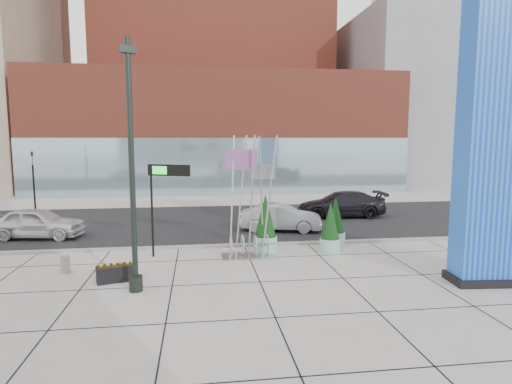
{
  "coord_description": "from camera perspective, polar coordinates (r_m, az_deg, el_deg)",
  "views": [
    {
      "loc": [
        -1.06,
        -15.18,
        4.95
      ],
      "look_at": [
        1.27,
        2.0,
        2.78
      ],
      "focal_mm": 30.0,
      "sensor_mm": 36.0,
      "label": 1
    }
  ],
  "objects": [
    {
      "name": "tower_podium",
      "position": [
        42.24,
        -4.96,
        7.87
      ],
      "size": [
        34.0,
        10.0,
        11.0
      ],
      "primitive_type": "cube",
      "color": "#9A3E2C",
      "rests_on": "ground"
    },
    {
      "name": "round_planter_west",
      "position": [
        18.66,
        1.26,
        -4.41
      ],
      "size": [
        1.03,
        1.03,
        2.57
      ],
      "color": "#94C7BF",
      "rests_on": "ground"
    },
    {
      "name": "curb_edge",
      "position": [
        19.82,
        -4.45,
        -7.16
      ],
      "size": [
        80.0,
        0.3,
        0.12
      ],
      "primitive_type": "cube",
      "color": "gray",
      "rests_on": "ground"
    },
    {
      "name": "street_asphalt",
      "position": [
        25.68,
        -5.22,
        -3.98
      ],
      "size": [
        80.0,
        12.0,
        0.02
      ],
      "primitive_type": "cube",
      "color": "black",
      "rests_on": "ground"
    },
    {
      "name": "car_dark_east",
      "position": [
        27.6,
        11.25,
        -1.63
      ],
      "size": [
        5.63,
        2.47,
        1.61
      ],
      "primitive_type": "imported",
      "rotation": [
        0.0,
        0.0,
        -1.61
      ],
      "color": "black",
      "rests_on": "ground"
    },
    {
      "name": "car_silver_mid",
      "position": [
        23.06,
        3.32,
        -3.45
      ],
      "size": [
        4.6,
        2.54,
        1.44
      ],
      "primitive_type": "imported",
      "rotation": [
        0.0,
        0.0,
        1.32
      ],
      "color": "#A9ABB1",
      "rests_on": "ground"
    },
    {
      "name": "building_grey_parking",
      "position": [
        54.54,
        22.48,
        10.87
      ],
      "size": [
        20.0,
        18.0,
        18.0
      ],
      "primitive_type": "cube",
      "color": "slate",
      "rests_on": "ground"
    },
    {
      "name": "lamp_post",
      "position": [
        14.12,
        -16.13,
        0.13
      ],
      "size": [
        0.55,
        0.44,
        8.06
      ],
      "rotation": [
        0.0,
        0.0,
        0.42
      ],
      "color": "black",
      "rests_on": "ground"
    },
    {
      "name": "round_planter_mid",
      "position": [
        20.17,
        10.54,
        -4.01
      ],
      "size": [
        0.92,
        0.92,
        2.3
      ],
      "color": "#94C7BF",
      "rests_on": "ground"
    },
    {
      "name": "box_planter_north",
      "position": [
        15.97,
        -18.32,
        -10.13
      ],
      "size": [
        1.34,
        0.93,
        0.67
      ],
      "rotation": [
        0.0,
        0.0,
        0.28
      ],
      "color": "black",
      "rests_on": "ground"
    },
    {
      "name": "blue_pylon",
      "position": [
        16.51,
        29.98,
        5.63
      ],
      "size": [
        3.07,
        1.57,
        9.91
      ],
      "rotation": [
        0.0,
        0.0,
        -0.08
      ],
      "color": "#0D37CF",
      "rests_on": "ground"
    },
    {
      "name": "public_art_sculpture",
      "position": [
        17.92,
        -0.89,
        -4.48
      ],
      "size": [
        2.27,
        1.15,
        5.12
      ],
      "rotation": [
        0.0,
        0.0,
        0.01
      ],
      "color": "#ABAEB0",
      "rests_on": "ground"
    },
    {
      "name": "car_white_west",
      "position": [
        23.96,
        -27.14,
        -3.72
      ],
      "size": [
        4.69,
        2.41,
        1.53
      ],
      "primitive_type": "imported",
      "rotation": [
        0.0,
        0.0,
        1.43
      ],
      "color": "silver",
      "rests_on": "ground"
    },
    {
      "name": "traffic_signal",
      "position": [
        32.21,
        -27.55,
        1.62
      ],
      "size": [
        0.15,
        0.18,
        4.1
      ],
      "color": "black",
      "rests_on": "ground"
    },
    {
      "name": "tower_glass_front",
      "position": [
        37.52,
        -4.56,
        3.38
      ],
      "size": [
        34.0,
        0.6,
        5.0
      ],
      "primitive_type": "cube",
      "color": "#8CA5B2",
      "rests_on": "ground"
    },
    {
      "name": "ground",
      "position": [
        16.01,
        -3.61,
        -10.89
      ],
      "size": [
        160.0,
        160.0,
        0.0
      ],
      "primitive_type": "plane",
      "color": "#9E9991",
      "rests_on": "ground"
    },
    {
      "name": "round_planter_east",
      "position": [
        18.96,
        9.86,
        -4.86
      ],
      "size": [
        0.88,
        0.88,
        2.2
      ],
      "color": "#94C7BF",
      "rests_on": "ground"
    },
    {
      "name": "overhead_street_sign",
      "position": [
        18.1,
        -11.73,
        1.92
      ],
      "size": [
        1.75,
        0.9,
        3.9
      ],
      "rotation": [
        0.0,
        0.0,
        -0.42
      ],
      "color": "black",
      "rests_on": "ground"
    },
    {
      "name": "concrete_bollard",
      "position": [
        17.53,
        -24.08,
        -8.79
      ],
      "size": [
        0.34,
        0.34,
        0.66
      ],
      "primitive_type": "cylinder",
      "color": "gray",
      "rests_on": "ground"
    }
  ]
}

